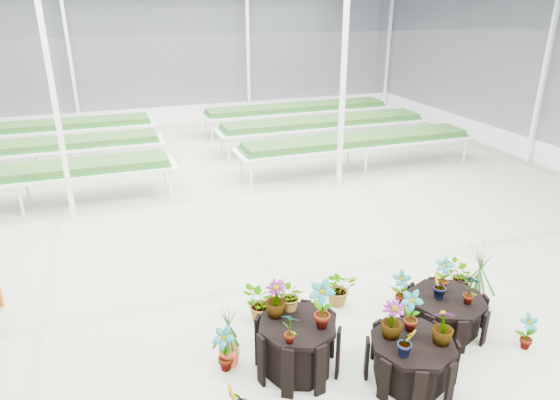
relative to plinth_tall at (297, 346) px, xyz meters
name	(u,v)px	position (x,y,z in m)	size (l,w,h in m)	color
ground_plane	(274,292)	(0.29, 1.72, -0.34)	(24.00, 24.00, 0.00)	gray
greenhouse_shell	(274,152)	(0.29, 1.72, 1.91)	(18.00, 24.00, 4.50)	white
steel_frame	(274,152)	(0.29, 1.72, 1.91)	(18.00, 24.00, 4.50)	silver
nursery_benches	(191,146)	(0.29, 8.92, 0.08)	(16.00, 7.00, 0.84)	silver
plinth_tall	(297,346)	(0.00, 0.00, 0.00)	(0.98, 0.98, 0.67)	black
plinth_mid	(411,360)	(1.20, -0.60, -0.06)	(1.03, 1.03, 0.54)	black
plinth_low	(445,313)	(2.20, 0.10, -0.10)	(1.07, 1.07, 0.48)	black
nursery_plants	(360,303)	(1.02, 0.35, 0.16)	(4.35, 3.27, 1.28)	#264A1C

